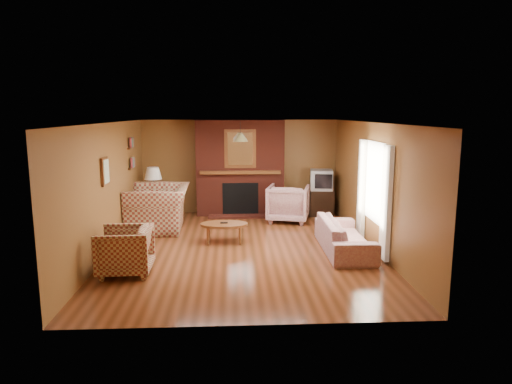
{
  "coord_description": "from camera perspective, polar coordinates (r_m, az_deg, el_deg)",
  "views": [
    {
      "loc": [
        -0.2,
        -8.5,
        2.6
      ],
      "look_at": [
        0.28,
        0.6,
        0.99
      ],
      "focal_mm": 32.0,
      "sensor_mm": 36.0,
      "label": 1
    }
  ],
  "objects": [
    {
      "name": "tv_stand",
      "position": [
        11.74,
        8.1,
        -1.27
      ],
      "size": [
        0.61,
        0.56,
        0.65
      ],
      "primitive_type": "cube",
      "rotation": [
        0.0,
        0.0,
        -0.02
      ],
      "color": "black",
      "rests_on": "floor"
    },
    {
      "name": "plaid_loveseat",
      "position": [
        10.38,
        -12.09,
        -1.96
      ],
      "size": [
        1.36,
        1.54,
        0.98
      ],
      "primitive_type": "imported",
      "rotation": [
        0.0,
        0.0,
        -1.54
      ],
      "color": "maroon",
      "rests_on": "floor"
    },
    {
      "name": "pendant_light",
      "position": [
        10.82,
        -1.96,
        6.81
      ],
      "size": [
        0.36,
        0.36,
        0.48
      ],
      "color": "black",
      "rests_on": "ceiling"
    },
    {
      "name": "fireplace",
      "position": [
        11.57,
        -2.0,
        2.95
      ],
      "size": [
        2.2,
        0.82,
        2.4
      ],
      "color": "#5A1E13",
      "rests_on": "floor"
    },
    {
      "name": "bookshelf",
      "position": [
        10.68,
        -15.17,
        4.64
      ],
      "size": [
        0.09,
        0.55,
        0.71
      ],
      "color": "brown",
      "rests_on": "wall_left"
    },
    {
      "name": "crt_tv",
      "position": [
        11.64,
        8.17,
        1.51
      ],
      "size": [
        0.62,
        0.62,
        0.51
      ],
      "color": "#ABAEB3",
      "rests_on": "tv_stand"
    },
    {
      "name": "wall_back",
      "position": [
        11.83,
        -2.02,
        3.2
      ],
      "size": [
        6.5,
        0.0,
        6.5
      ],
      "primitive_type": "plane",
      "rotation": [
        1.57,
        0.0,
        0.0
      ],
      "color": "brown",
      "rests_on": "floor"
    },
    {
      "name": "window_right",
      "position": [
        8.84,
        14.51,
        0.08
      ],
      "size": [
        0.1,
        1.85,
        2.0
      ],
      "color": "beige",
      "rests_on": "wall_right"
    },
    {
      "name": "wall_front",
      "position": [
        5.44,
        -0.8,
        -4.91
      ],
      "size": [
        6.5,
        0.0,
        6.5
      ],
      "primitive_type": "plane",
      "rotation": [
        -1.57,
        0.0,
        0.0
      ],
      "color": "brown",
      "rests_on": "floor"
    },
    {
      "name": "wall_right",
      "position": [
        9.03,
        14.44,
        0.76
      ],
      "size": [
        0.0,
        6.5,
        6.5
      ],
      "primitive_type": "plane",
      "rotation": [
        1.57,
        0.0,
        -1.57
      ],
      "color": "brown",
      "rests_on": "floor"
    },
    {
      "name": "floral_sofa",
      "position": [
        8.79,
        10.98,
        -5.38
      ],
      "size": [
        0.84,
        2.05,
        0.59
      ],
      "primitive_type": "imported",
      "rotation": [
        0.0,
        0.0,
        1.55
      ],
      "color": "#C1AD95",
      "rests_on": "floor"
    },
    {
      "name": "floral_armchair",
      "position": [
        10.94,
        4.05,
        -1.41
      ],
      "size": [
        1.15,
        1.17,
        0.88
      ],
      "primitive_type": "imported",
      "rotation": [
        0.0,
        0.0,
        2.89
      ],
      "color": "#C1AD95",
      "rests_on": "floor"
    },
    {
      "name": "table_lamp",
      "position": [
        11.23,
        -12.72,
        1.51
      ],
      "size": [
        0.42,
        0.42,
        0.69
      ],
      "color": "white",
      "rests_on": "side_table"
    },
    {
      "name": "floor",
      "position": [
        8.89,
        -1.6,
        -7.01
      ],
      "size": [
        6.5,
        6.5,
        0.0
      ],
      "primitive_type": "plane",
      "color": "#4E2610",
      "rests_on": "ground"
    },
    {
      "name": "side_table",
      "position": [
        11.35,
        -12.59,
        -1.92
      ],
      "size": [
        0.5,
        0.5,
        0.61
      ],
      "primitive_type": "cube",
      "rotation": [
        0.0,
        0.0,
        0.1
      ],
      "color": "brown",
      "rests_on": "floor"
    },
    {
      "name": "wall_left",
      "position": [
        8.92,
        -17.92,
        0.48
      ],
      "size": [
        0.0,
        6.5,
        6.5
      ],
      "primitive_type": "plane",
      "rotation": [
        1.57,
        0.0,
        1.57
      ],
      "color": "brown",
      "rests_on": "floor"
    },
    {
      "name": "ceiling",
      "position": [
        8.5,
        -1.68,
        8.65
      ],
      "size": [
        6.5,
        6.5,
        0.0
      ],
      "primitive_type": "plane",
      "rotation": [
        3.14,
        0.0,
        0.0
      ],
      "color": "white",
      "rests_on": "wall_back"
    },
    {
      "name": "plaid_armchair",
      "position": [
        7.72,
        -16.1,
        -7.06
      ],
      "size": [
        0.87,
        0.85,
        0.77
      ],
      "primitive_type": "imported",
      "rotation": [
        0.0,
        0.0,
        -1.54
      ],
      "color": "maroon",
      "rests_on": "floor"
    },
    {
      "name": "botanical_print",
      "position": [
        8.57,
        -18.33,
        2.46
      ],
      "size": [
        0.05,
        0.4,
        0.5
      ],
      "color": "brown",
      "rests_on": "wall_left"
    },
    {
      "name": "coffee_table",
      "position": [
        9.18,
        -4.02,
        -4.2
      ],
      "size": [
        0.95,
        0.59,
        0.42
      ],
      "color": "brown",
      "rests_on": "floor"
    }
  ]
}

